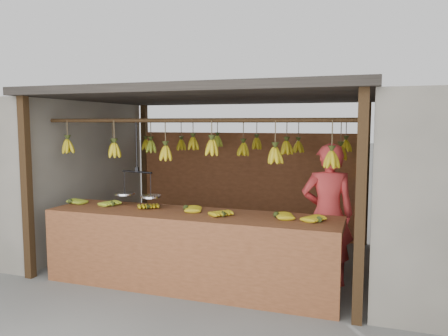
% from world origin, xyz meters
% --- Properties ---
extents(ground, '(80.00, 80.00, 0.00)m').
position_xyz_m(ground, '(0.00, 0.00, 0.00)').
color(ground, '#5B5B57').
extents(stall, '(4.30, 3.30, 2.40)m').
position_xyz_m(stall, '(0.00, 0.33, 1.97)').
color(stall, black).
rests_on(stall, ground).
extents(neighbor_left, '(3.00, 3.00, 2.30)m').
position_xyz_m(neighbor_left, '(-3.60, 0.00, 1.15)').
color(neighbor_left, slate).
rests_on(neighbor_left, ground).
extents(counter, '(3.59, 0.81, 0.96)m').
position_xyz_m(counter, '(0.06, -1.23, 0.71)').
color(counter, brown).
rests_on(counter, ground).
extents(hanging_bananas, '(3.60, 2.25, 0.39)m').
position_xyz_m(hanging_bananas, '(-0.01, 0.00, 1.62)').
color(hanging_bananas, '#AD9512').
rests_on(hanging_bananas, ground).
extents(balance_scale, '(0.67, 0.33, 0.96)m').
position_xyz_m(balance_scale, '(-0.72, -1.00, 1.11)').
color(balance_scale, black).
rests_on(balance_scale, ground).
extents(vendor, '(0.71, 0.54, 1.73)m').
position_xyz_m(vendor, '(1.60, -0.49, 0.87)').
color(vendor, '#BF3333').
rests_on(vendor, ground).
extents(bag_bundles, '(0.08, 0.26, 1.33)m').
position_xyz_m(bag_bundles, '(1.94, 1.35, 1.01)').
color(bag_bundles, '#199926').
rests_on(bag_bundles, ground).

